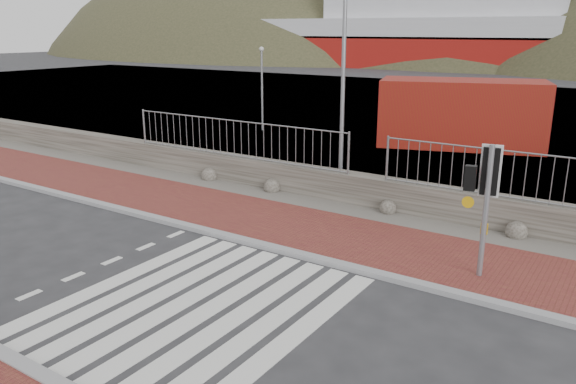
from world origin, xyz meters
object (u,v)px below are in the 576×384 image
Objects in this scene: ferry at (398,26)px; traffic_signal_far at (486,183)px; streetlight at (347,63)px; shipping_container at (461,113)px.

ferry reaches higher than traffic_signal_far.
traffic_signal_far is at bearing -32.62° from streetlight.
ferry is at bearing -74.83° from traffic_signal_far.
shipping_container is at bearing -64.39° from ferry.
traffic_signal_far is (28.68, -63.84, -3.32)m from ferry.
ferry is at bearing 97.97° from shipping_container.
traffic_signal_far is 6.91m from streetlight.
shipping_container is (-4.51, 13.41, -0.61)m from traffic_signal_far.
shipping_container is (0.74, 9.38, -2.56)m from streetlight.
streetlight reaches higher than shipping_container.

